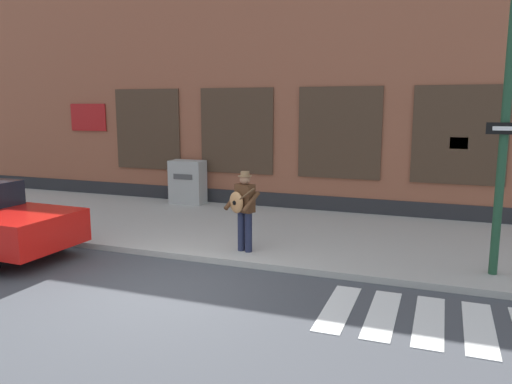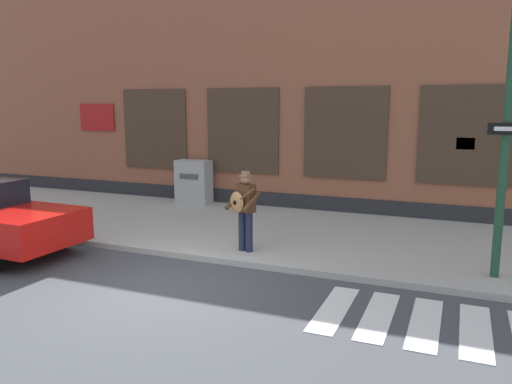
% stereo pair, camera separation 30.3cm
% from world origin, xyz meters
% --- Properties ---
extents(ground_plane, '(160.00, 160.00, 0.00)m').
position_xyz_m(ground_plane, '(0.00, 0.00, 0.00)').
color(ground_plane, '#424449').
extents(sidewalk, '(28.00, 5.28, 0.13)m').
position_xyz_m(sidewalk, '(0.00, 4.29, 0.06)').
color(sidewalk, '#ADAAA3').
rests_on(sidewalk, ground).
extents(building_backdrop, '(28.00, 4.06, 8.80)m').
position_xyz_m(building_backdrop, '(-0.00, 8.93, 4.39)').
color(building_backdrop, '#99563D').
rests_on(building_backdrop, ground).
extents(busker, '(0.72, 0.67, 1.67)m').
position_xyz_m(busker, '(0.54, 2.29, 1.08)').
color(busker, '#1E233D').
rests_on(busker, sidewalk).
extents(utility_box, '(1.06, 0.59, 1.33)m').
position_xyz_m(utility_box, '(-3.02, 6.48, 0.79)').
color(utility_box, '#ADADA8').
rests_on(utility_box, sidewalk).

